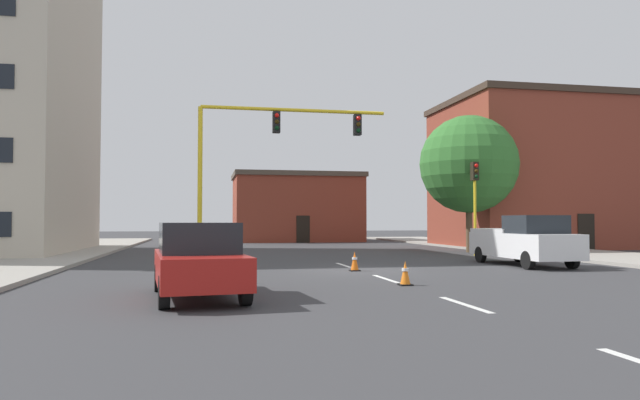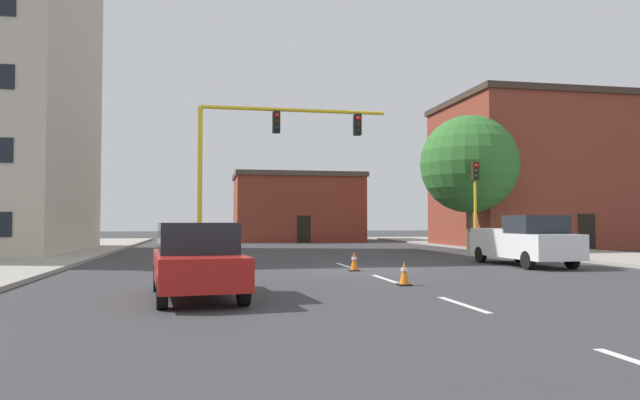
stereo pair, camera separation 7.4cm
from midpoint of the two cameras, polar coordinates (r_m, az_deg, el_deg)
ground_plane at (r=20.73m, az=3.89°, el=-7.00°), size 160.00×160.00×0.00m
sidewalk_left at (r=29.12m, az=-27.29°, el=-5.21°), size 6.00×56.00×0.14m
sidewalk_right at (r=33.71m, az=22.73°, el=-4.82°), size 6.00×56.00×0.14m
lane_stripe_seg_1 at (r=12.77m, az=14.02°, el=-10.02°), size 0.16×2.40×0.01m
lane_stripe_seg_2 at (r=17.87m, az=6.41°, el=-7.77°), size 0.16×2.40×0.01m
lane_stripe_seg_3 at (r=23.15m, az=2.26°, el=-6.48°), size 0.16×2.40×0.01m
building_brick_center at (r=50.17m, az=-2.42°, el=-0.74°), size 10.98×7.52×5.87m
building_row_right at (r=41.78m, az=20.89°, el=2.43°), size 12.68×9.86×9.90m
traffic_signal_gantry at (r=25.36m, az=-9.26°, el=-0.98°), size 9.20×1.20×6.83m
traffic_light_pole_right at (r=30.50m, az=15.06°, el=1.28°), size 0.32×0.47×4.80m
tree_right_mid at (r=33.68m, az=14.47°, el=3.45°), size 5.54×5.54×7.76m
pickup_truck_white at (r=24.31m, az=19.50°, el=-3.86°), size 2.03×5.40×1.99m
sedan_red_near_left at (r=13.68m, az=-12.13°, el=-5.78°), size 2.33×4.67×1.74m
traffic_cone_roadside_a at (r=20.51m, az=3.35°, el=-6.10°), size 0.36×0.36×0.70m
traffic_cone_roadside_b at (r=16.13m, az=8.33°, el=-7.21°), size 0.36×0.36×0.68m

